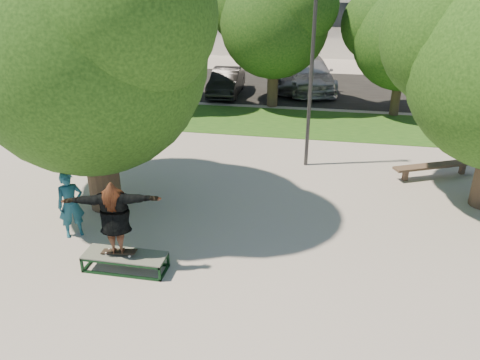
% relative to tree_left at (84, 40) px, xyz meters
% --- Properties ---
extents(ground, '(120.00, 120.00, 0.00)m').
position_rel_tree_left_xyz_m(ground, '(4.29, -1.09, -4.42)').
color(ground, gray).
rests_on(ground, ground).
extents(grass_strip, '(30.00, 4.00, 0.02)m').
position_rel_tree_left_xyz_m(grass_strip, '(5.29, 8.41, -4.41)').
color(grass_strip, '#154313').
rests_on(grass_strip, ground).
extents(asphalt_strip, '(40.00, 8.00, 0.01)m').
position_rel_tree_left_xyz_m(asphalt_strip, '(4.29, 14.91, -4.42)').
color(asphalt_strip, black).
rests_on(asphalt_strip, ground).
extents(tree_left, '(6.96, 5.95, 7.12)m').
position_rel_tree_left_xyz_m(tree_left, '(0.00, 0.00, 0.00)').
color(tree_left, '#38281E').
rests_on(tree_left, ground).
extents(bg_tree_left, '(5.28, 4.51, 5.77)m').
position_rel_tree_left_xyz_m(bg_tree_left, '(-2.28, 9.98, -0.69)').
color(bg_tree_left, '#38281E').
rests_on(bg_tree_left, ground).
extents(bg_tree_mid, '(5.76, 4.92, 6.24)m').
position_rel_tree_left_xyz_m(bg_tree_mid, '(3.22, 10.98, -0.41)').
color(bg_tree_mid, '#38281E').
rests_on(bg_tree_mid, ground).
extents(bg_tree_right, '(5.04, 4.31, 5.43)m').
position_rel_tree_left_xyz_m(bg_tree_right, '(8.73, 10.47, -0.93)').
color(bg_tree_right, '#38281E').
rests_on(bg_tree_right, ground).
extents(lamppost, '(0.25, 0.15, 6.11)m').
position_rel_tree_left_xyz_m(lamppost, '(5.29, 3.91, -1.27)').
color(lamppost, '#2D2D30').
rests_on(lamppost, ground).
extents(grind_box, '(1.80, 0.60, 0.38)m').
position_rel_tree_left_xyz_m(grind_box, '(1.79, -2.78, -4.23)').
color(grind_box, black).
rests_on(grind_box, ground).
extents(skater_rig, '(2.09, 1.00, 1.72)m').
position_rel_tree_left_xyz_m(skater_rig, '(1.67, -2.78, -3.15)').
color(skater_rig, white).
rests_on(skater_rig, grind_box).
extents(bystander, '(0.72, 0.69, 1.67)m').
position_rel_tree_left_xyz_m(bystander, '(-0.01, -1.65, -3.59)').
color(bystander, '#184B5D').
rests_on(bystander, ground).
extents(bench, '(2.67, 1.50, 0.43)m').
position_rel_tree_left_xyz_m(bench, '(9.30, 3.65, -4.07)').
color(bench, '#4C3B2D').
rests_on(bench, ground).
extents(car_silver_a, '(2.07, 4.24, 1.39)m').
position_rel_tree_left_xyz_m(car_silver_a, '(-4.71, 13.34, -3.73)').
color(car_silver_a, '#BBBABF').
rests_on(car_silver_a, asphalt_strip).
extents(car_dark, '(1.55, 4.07, 1.32)m').
position_rel_tree_left_xyz_m(car_dark, '(0.72, 12.61, -3.76)').
color(car_dark, black).
rests_on(car_dark, asphalt_strip).
extents(car_grey, '(2.50, 5.22, 1.44)m').
position_rel_tree_left_xyz_m(car_grey, '(4.30, 14.52, -3.70)').
color(car_grey, '#57585C').
rests_on(car_grey, asphalt_strip).
extents(car_silver_b, '(3.38, 6.03, 1.65)m').
position_rel_tree_left_xyz_m(car_silver_b, '(4.79, 14.55, -3.60)').
color(car_silver_b, '#A6A6AB').
rests_on(car_silver_b, asphalt_strip).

